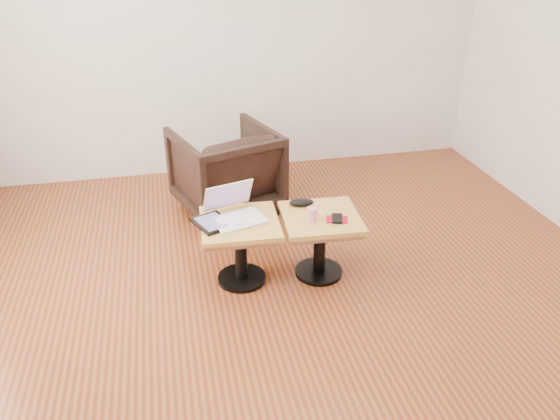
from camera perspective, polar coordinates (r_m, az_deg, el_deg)
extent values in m
cube|color=#5E2811|center=(3.46, 1.88, -9.92)|extent=(4.50, 4.50, 0.01)
cube|color=beige|center=(5.01, -4.51, 18.94)|extent=(4.50, 0.02, 2.70)
cylinder|color=black|center=(3.69, -4.00, -7.08)|extent=(0.32, 0.32, 0.03)
cylinder|color=black|center=(3.57, -4.11, -4.34)|extent=(0.08, 0.08, 0.39)
cube|color=brown|center=(3.48, -4.21, -1.88)|extent=(0.48, 0.48, 0.04)
cube|color=olive|center=(3.46, -4.23, -1.40)|extent=(0.52, 0.52, 0.03)
cylinder|color=black|center=(3.75, 4.06, -6.42)|extent=(0.32, 0.32, 0.03)
cylinder|color=black|center=(3.64, 4.17, -3.71)|extent=(0.08, 0.08, 0.39)
cube|color=brown|center=(3.55, 4.26, -1.27)|extent=(0.48, 0.48, 0.04)
cube|color=olive|center=(3.53, 4.28, -0.80)|extent=(0.52, 0.52, 0.03)
cube|color=white|center=(3.45, -4.34, -1.08)|extent=(0.37, 0.31, 0.02)
cube|color=silver|center=(3.47, -4.58, -0.70)|extent=(0.28, 0.18, 0.00)
cube|color=silver|center=(3.39, -3.90, -1.40)|extent=(0.10, 0.08, 0.00)
cube|color=white|center=(3.53, -5.45, 1.53)|extent=(0.34, 0.18, 0.20)
cube|color=#9A3F37|center=(3.53, -5.45, 1.53)|extent=(0.29, 0.15, 0.17)
cube|color=black|center=(3.44, -7.08, -1.34)|extent=(0.28, 0.30, 0.02)
cube|color=#191E38|center=(3.43, -7.09, -1.20)|extent=(0.23, 0.25, 0.00)
cube|color=white|center=(3.62, -7.31, 0.28)|extent=(0.05, 0.05, 0.02)
ellipsoid|color=black|center=(3.62, 2.26, 0.79)|extent=(0.17, 0.09, 0.05)
cylinder|color=#D94480|center=(3.44, 3.34, -0.47)|extent=(0.09, 0.09, 0.09)
sphere|color=white|center=(3.54, 4.70, -0.29)|extent=(0.01, 0.01, 0.01)
sphere|color=white|center=(3.56, 4.91, -0.16)|extent=(0.01, 0.01, 0.01)
sphere|color=white|center=(3.56, 4.42, -0.18)|extent=(0.01, 0.01, 0.01)
sphere|color=white|center=(3.54, 5.15, -0.31)|extent=(0.01, 0.01, 0.01)
cylinder|color=white|center=(3.55, 4.70, -0.35)|extent=(0.06, 0.04, 0.00)
cube|color=maroon|center=(3.48, 5.98, -0.99)|extent=(0.16, 0.13, 0.01)
cube|color=black|center=(3.47, 5.99, -0.87)|extent=(0.10, 0.13, 0.01)
imported|color=black|center=(4.44, -5.70, 4.18)|extent=(0.94, 0.96, 0.69)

